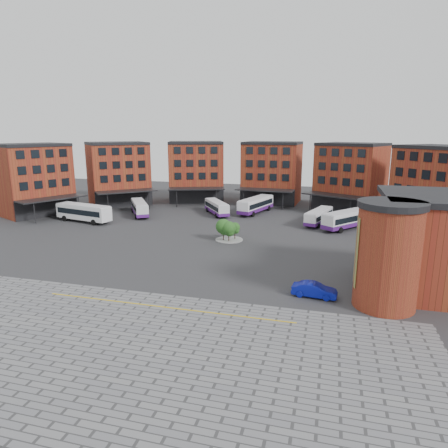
% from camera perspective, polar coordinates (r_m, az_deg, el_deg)
% --- Properties ---
extents(ground, '(160.00, 160.00, 0.00)m').
position_cam_1_polar(ground, '(53.66, -4.54, -5.44)').
color(ground, '#28282B').
rests_on(ground, ground).
extents(paving_zone, '(50.00, 22.00, 0.02)m').
position_cam_1_polar(paving_zone, '(34.53, -14.03, -16.88)').
color(paving_zone, slate).
rests_on(paving_zone, ground).
extents(yellow_line, '(26.00, 0.15, 0.02)m').
position_cam_1_polar(yellow_line, '(40.85, -8.52, -11.65)').
color(yellow_line, gold).
rests_on(yellow_line, paving_zone).
extents(main_building, '(94.14, 42.48, 14.60)m').
position_cam_1_polar(main_building, '(89.42, 0.71, 6.82)').
color(main_building, maroon).
rests_on(main_building, ground).
extents(east_building, '(17.40, 15.40, 10.60)m').
position_cam_1_polar(east_building, '(47.72, 28.44, -2.76)').
color(east_building, maroon).
rests_on(east_building, ground).
extents(tree_island, '(4.40, 4.40, 3.54)m').
position_cam_1_polar(tree_island, '(63.07, 0.49, -0.69)').
color(tree_island, gray).
rests_on(tree_island, ground).
extents(bus_a, '(12.26, 5.30, 3.38)m').
position_cam_1_polar(bus_a, '(81.09, -19.43, 1.68)').
color(bus_a, white).
rests_on(bus_a, ground).
extents(bus_b, '(7.75, 10.04, 2.94)m').
position_cam_1_polar(bus_b, '(84.38, -11.97, 2.29)').
color(bus_b, silver).
rests_on(bus_b, ground).
extents(bus_c, '(7.48, 9.60, 2.82)m').
position_cam_1_polar(bus_c, '(83.42, -1.06, 2.41)').
color(bus_c, silver).
rests_on(bus_c, ground).
extents(bus_d, '(5.95, 11.99, 3.30)m').
position_cam_1_polar(bus_d, '(85.16, 4.57, 2.77)').
color(bus_d, white).
rests_on(bus_d, ground).
extents(bus_e, '(5.04, 10.07, 2.77)m').
position_cam_1_polar(bus_e, '(76.77, 13.38, 1.09)').
color(bus_e, white).
rests_on(bus_e, ground).
extents(bus_f, '(9.22, 10.78, 3.26)m').
position_cam_1_polar(bus_f, '(74.47, 17.28, 0.69)').
color(bus_f, white).
rests_on(bus_f, ground).
extents(blue_car, '(4.81, 2.03, 1.54)m').
position_cam_1_polar(blue_car, '(43.55, 12.78, -9.17)').
color(blue_car, '#0B1599').
rests_on(blue_car, ground).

